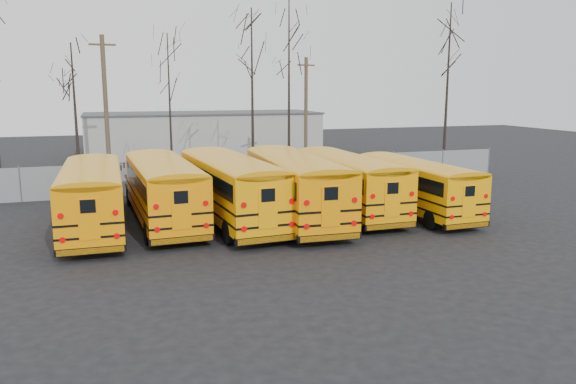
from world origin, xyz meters
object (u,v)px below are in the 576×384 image
object	(u,v)px
bus_a	(92,192)
utility_pole_left	(106,107)
utility_pole_right	(306,114)
bus_d	(294,181)
bus_b	(163,185)
bus_f	(414,182)
bus_e	(346,179)
bus_c	(230,183)

from	to	relation	value
bus_a	utility_pole_left	distance (m)	15.38
bus_a	utility_pole_right	bearing A→B (deg)	42.78
utility_pole_right	utility_pole_left	bearing A→B (deg)	157.81
bus_d	bus_a	bearing A→B (deg)	177.41
bus_a	bus_b	distance (m)	3.26
bus_b	utility_pole_left	distance (m)	14.99
bus_d	bus_b	bearing A→B (deg)	169.98
bus_a	bus_f	xyz separation A→B (m)	(15.80, -1.35, -0.15)
bus_e	utility_pole_right	bearing A→B (deg)	78.68
bus_d	utility_pole_right	size ratio (longest dim) A/B	1.38
bus_f	utility_pole_right	xyz separation A→B (m)	(-0.42, 15.31, 2.80)
bus_b	bus_d	xyz separation A→B (m)	(6.20, -1.35, 0.08)
bus_d	bus_c	bearing A→B (deg)	173.60
bus_e	utility_pole_right	size ratio (longest dim) A/B	1.28
bus_d	utility_pole_right	xyz separation A→B (m)	(5.96, 14.77, 2.53)
bus_c	bus_f	distance (m)	9.54
utility_pole_left	utility_pole_right	xyz separation A→B (m)	(14.49, -1.03, -0.68)
bus_a	utility_pole_right	size ratio (longest dim) A/B	1.29
bus_a	bus_e	distance (m)	12.56
bus_d	bus_e	world-z (taller)	bus_d
bus_c	bus_d	bearing A→B (deg)	-13.07
bus_c	bus_a	bearing A→B (deg)	172.62
bus_c	utility_pole_left	size ratio (longest dim) A/B	1.19
bus_f	utility_pole_left	distance (m)	22.39
bus_b	bus_c	size ratio (longest dim) A/B	0.96
bus_f	utility_pole_right	world-z (taller)	utility_pole_right
bus_b	bus_e	bearing A→B (deg)	-6.35
bus_f	bus_c	bearing A→B (deg)	172.43
bus_d	bus_e	distance (m)	3.23
bus_b	utility_pole_left	bearing A→B (deg)	96.69
bus_a	bus_d	xyz separation A→B (m)	(9.42, -0.81, 0.12)
bus_a	bus_d	world-z (taller)	bus_d
bus_f	utility_pole_left	xyz separation A→B (m)	(-14.91, 16.34, 3.49)
bus_d	utility_pole_right	distance (m)	16.12
bus_a	utility_pole_right	distance (m)	20.94
bus_c	bus_f	size ratio (longest dim) A/B	1.16
bus_c	bus_d	size ratio (longest dim) A/B	1.00
utility_pole_left	bus_d	bearing A→B (deg)	-64.52
bus_c	bus_e	size ratio (longest dim) A/B	1.08
bus_c	bus_b	bearing A→B (deg)	159.80
bus_a	utility_pole_right	xyz separation A→B (m)	(15.38, 13.96, 2.65)
bus_b	bus_f	bearing A→B (deg)	-11.03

